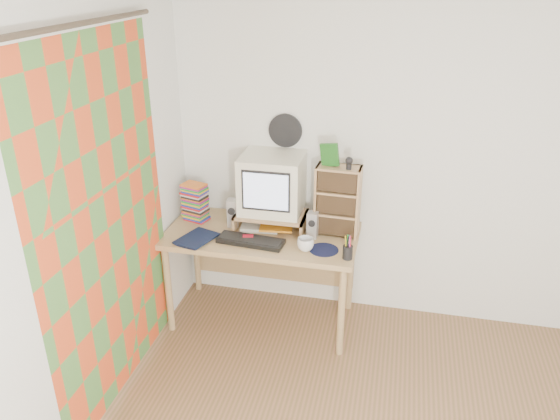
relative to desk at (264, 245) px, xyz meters
The scene contains 20 objects.
back_wall 1.25m from the desk, 16.59° to the left, with size 3.50×3.50×0.00m, color white.
left_wall 1.73m from the desk, 116.51° to the right, with size 3.50×3.50×0.00m, color white.
curtain 1.29m from the desk, 125.22° to the right, with size 2.20×2.20×0.00m, color #E04B1F.
wall_disc 0.87m from the desk, 70.78° to the left, with size 0.25×0.25×0.02m, color black.
desk is the anchor object (origin of this frame).
monitor_riser 0.24m from the desk, 36.34° to the left, with size 0.52×0.30×0.12m.
crt_monitor 0.48m from the desk, 63.59° to the left, with size 0.45×0.45×0.42m, color white.
speaker_left 0.34m from the desk, behind, with size 0.08×0.08×0.22m, color #B4B4B9.
speaker_right 0.44m from the desk, ahead, with size 0.07×0.07×0.20m, color #B4B4B9.
keyboard 0.28m from the desk, 98.64° to the right, with size 0.47×0.16×0.03m, color black.
dvd_stack 0.61m from the desk, behind, with size 0.17×0.12×0.24m, color brown, non-canonical shape.
cd_rack 0.67m from the desk, ahead, with size 0.31×0.17×0.52m, color tan.
mug 0.47m from the desk, 34.39° to the right, with size 0.12×0.12×0.09m, color white.
diary 0.59m from the desk, 155.29° to the right, with size 0.26×0.19×0.05m, color #0E1836.
mousepad 0.55m from the desk, 24.17° to the right, with size 0.20×0.20×0.00m, color black.
pen_cup 0.75m from the desk, 24.56° to the right, with size 0.07×0.07×0.13m, color black, non-canonical shape.
papers 0.16m from the desk, 51.00° to the left, with size 0.27×0.20×0.04m, color beige, non-canonical shape.
red_box 0.26m from the desk, 107.79° to the right, with size 0.07×0.05×0.04m, color #B51324.
game_box 0.87m from the desk, ahead, with size 0.12×0.03×0.16m, color #1B5A19.
webcam 0.92m from the desk, ahead, with size 0.05×0.05×0.09m, color black, non-canonical shape.
Camera 1 is at (-0.11, -2.06, 2.56)m, focal length 35.00 mm.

